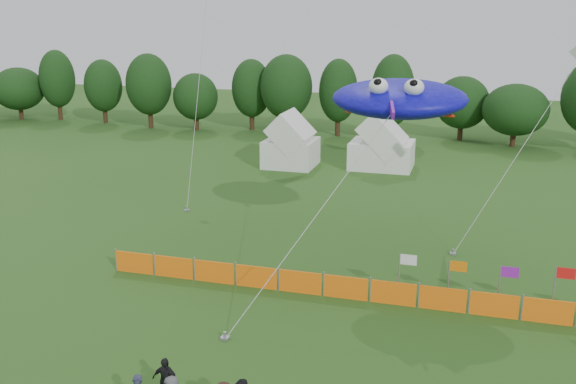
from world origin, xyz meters
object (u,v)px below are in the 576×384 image
(spectator_d, at_px, (165,380))
(stingray_kite, at_px, (401,98))
(tent_left, at_px, (291,144))
(tent_right, at_px, (382,146))
(barrier_fence, at_px, (346,288))

(spectator_d, distance_m, stingray_kite, 16.19)
(tent_left, bearing_deg, stingray_kite, -60.42)
(tent_left, relative_size, tent_right, 0.81)
(barrier_fence, bearing_deg, tent_right, 94.85)
(tent_left, xyz_separation_m, barrier_fence, (9.07, -23.02, -1.26))
(tent_left, bearing_deg, tent_right, 11.20)
(tent_left, height_order, stingray_kite, stingray_kite)
(stingray_kite, bearing_deg, spectator_d, -111.48)
(barrier_fence, height_order, stingray_kite, stingray_kite)
(tent_right, bearing_deg, barrier_fence, -85.15)
(spectator_d, relative_size, stingray_kite, 0.09)
(tent_left, bearing_deg, spectator_d, -80.73)
(barrier_fence, height_order, spectator_d, spectator_d)
(barrier_fence, distance_m, stingray_kite, 8.87)
(tent_left, height_order, spectator_d, tent_left)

